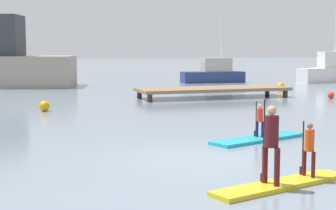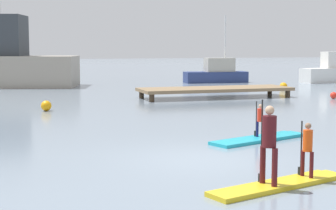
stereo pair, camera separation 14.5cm
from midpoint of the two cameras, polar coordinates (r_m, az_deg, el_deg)
The scene contains 12 objects.
ground_plane at distance 13.92m, azimuth 3.94°, elevation -5.89°, with size 240.00×240.00×0.00m, color gray.
paddleboard_near at distance 16.97m, azimuth 10.06°, elevation -3.60°, with size 3.66×1.95×0.10m.
paddler_child_solo at distance 16.89m, azimuth 10.10°, elevation -1.47°, with size 0.24×0.36×1.13m.
paddleboard_far at distance 11.49m, azimuth 12.25°, elevation -8.38°, with size 3.52×1.58×0.10m.
paddler_adult at distance 11.06m, azimuth 11.19°, elevation -3.67°, with size 0.36×0.50×1.75m.
paddler_child_front at distance 11.96m, azimuth 15.10°, elevation -4.33°, with size 0.26×0.40×1.22m.
fishing_boat_green_midground at distance 46.58m, azimuth 17.73°, elevation 3.41°, with size 6.75×2.30×6.53m.
motor_boat_small_navy at distance 44.17m, azimuth 5.38°, elevation 3.45°, with size 5.31×1.98×5.53m.
floating_dock at distance 30.83m, azimuth 5.23°, elevation 1.70°, with size 8.86×2.78×0.59m.
mooring_buoy_near at distance 24.92m, azimuth -12.82°, elevation -0.09°, with size 0.48×0.48×0.48m, color orange.
mooring_buoy_mid at distance 36.96m, azimuth 12.44°, elevation 1.98°, with size 0.53×0.53×0.53m, color orange.
mooring_buoy_far at distance 31.61m, azimuth 17.52°, elevation 1.00°, with size 0.38×0.38×0.38m, color red.
Camera 2 is at (-4.92, -12.69, 2.93)m, focal length 56.60 mm.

